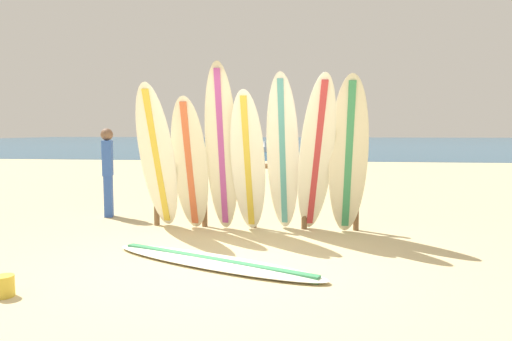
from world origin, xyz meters
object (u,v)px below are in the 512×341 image
object	(u,v)px
surfboard_leaning_right	(316,156)
surfboard_lying_on_sand	(213,261)
surfboard_leaning_center	(248,163)
surfboard_leaning_center_right	(283,154)
surfboard_leaning_far_left	(157,159)
surfboard_leaning_center_left	(222,149)
beachgoer_standing	(108,168)
surfboard_rack	(254,184)
small_boat_offshore	(268,148)
surfboard_leaning_left	(190,164)
sand_bucket	(4,286)
surfboard_leaning_far_right	(348,156)

from	to	relation	value
surfboard_leaning_right	surfboard_lying_on_sand	bearing A→B (deg)	-126.33
surfboard_leaning_center	surfboard_leaning_center_right	bearing A→B (deg)	17.44
surfboard_leaning_far_left	surfboard_leaning_right	world-z (taller)	surfboard_leaning_right
surfboard_leaning_center_left	beachgoer_standing	world-z (taller)	surfboard_leaning_center_left
surfboard_rack	small_boat_offshore	distance (m)	26.53
surfboard_rack	surfboard_leaning_center	xyz separation A→B (m)	(-0.04, -0.42, 0.37)
surfboard_leaning_left	surfboard_leaning_center_left	size ratio (longest dim) A/B	0.81
sand_bucket	surfboard_leaning_far_left	bearing A→B (deg)	79.81
surfboard_leaning_center	small_boat_offshore	size ratio (longest dim) A/B	0.91
beachgoer_standing	surfboard_rack	bearing A→B (deg)	-12.91
surfboard_leaning_center_left	surfboard_leaning_right	world-z (taller)	surfboard_leaning_center_left
surfboard_leaning_center_left	surfboard_lying_on_sand	bearing A→B (deg)	-82.60
surfboard_leaning_right	beachgoer_standing	bearing A→B (deg)	164.31
surfboard_leaning_left	surfboard_leaning_far_right	bearing A→B (deg)	-0.52
beachgoer_standing	surfboard_leaning_center_left	bearing A→B (deg)	-23.71
surfboard_leaning_center_right	sand_bucket	world-z (taller)	surfboard_leaning_center_right
surfboard_leaning_center	surfboard_leaning_far_right	size ratio (longest dim) A/B	0.91
surfboard_leaning_center_left	small_boat_offshore	bearing A→B (deg)	93.74
surfboard_leaning_far_left	surfboard_leaning_center	distance (m)	1.40
sand_bucket	beachgoer_standing	bearing A→B (deg)	101.07
surfboard_leaning_center_left	sand_bucket	distance (m)	3.50
surfboard_rack	sand_bucket	world-z (taller)	surfboard_rack
surfboard_rack	small_boat_offshore	bearing A→B (deg)	94.75
surfboard_leaning_center	surfboard_leaning_center_right	size ratio (longest dim) A/B	0.89
surfboard_leaning_far_left	sand_bucket	distance (m)	3.11
surfboard_leaning_far_right	beachgoer_standing	world-z (taller)	surfboard_leaning_far_right
surfboard_leaning_far_left	surfboard_leaning_center_left	size ratio (longest dim) A/B	0.88
surfboard_leaning_center_left	surfboard_leaning_center	world-z (taller)	surfboard_leaning_center_left
surfboard_rack	sand_bucket	bearing A→B (deg)	-120.59
surfboard_leaning_center_left	surfboard_leaning_center_right	xyz separation A→B (m)	(0.92, 0.12, -0.08)
surfboard_leaning_center_right	surfboard_lying_on_sand	xyz separation A→B (m)	(-0.70, -1.80, -1.17)
surfboard_leaning_far_right	sand_bucket	distance (m)	4.63
beachgoer_standing	sand_bucket	size ratio (longest dim) A/B	7.89
surfboard_leaning_center_left	surfboard_leaning_far_right	bearing A→B (deg)	0.39
surfboard_leaning_left	beachgoer_standing	world-z (taller)	surfboard_leaning_left
surfboard_leaning_left	surfboard_lying_on_sand	distance (m)	2.11
surfboard_leaning_far_left	surfboard_lying_on_sand	xyz separation A→B (m)	(1.21, -1.63, -1.10)
surfboard_leaning_center_left	surfboard_rack	bearing A→B (deg)	40.35
surfboard_lying_on_sand	sand_bucket	xyz separation A→B (m)	(-1.73, -1.25, 0.07)
surfboard_leaning_far_right	small_boat_offshore	world-z (taller)	surfboard_leaning_far_right
surfboard_leaning_center	beachgoer_standing	distance (m)	2.89
surfboard_leaning_far_left	beachgoer_standing	xyz separation A→B (m)	(-1.29, 1.05, -0.25)
surfboard_leaning_center	surfboard_lying_on_sand	bearing A→B (deg)	-96.63
surfboard_leaning_far_right	surfboard_rack	bearing A→B (deg)	165.88
surfboard_leaning_center_right	surfboard_leaning_far_right	distance (m)	0.98
surfboard_leaning_center_left	small_boat_offshore	world-z (taller)	surfboard_leaning_center_left
small_boat_offshore	sand_bucket	size ratio (longest dim) A/B	11.73
surfboard_leaning_center	surfboard_leaning_far_right	world-z (taller)	surfboard_leaning_far_right
surfboard_leaning_right	sand_bucket	xyz separation A→B (m)	(-2.94, -2.89, -1.08)
surfboard_leaning_left	small_boat_offshore	bearing A→B (deg)	92.66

